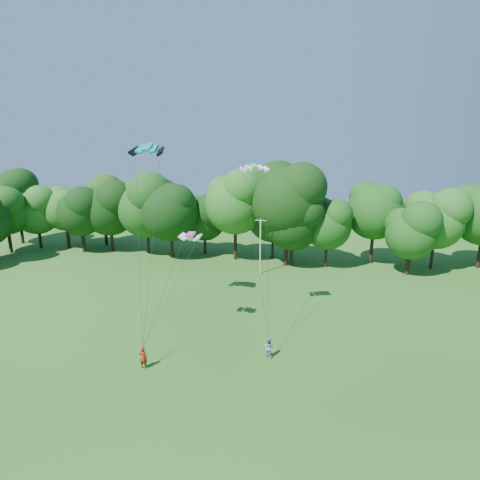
# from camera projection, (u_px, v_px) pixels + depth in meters

# --- Properties ---
(ground) EXTENTS (160.00, 160.00, 0.00)m
(ground) POSITION_uv_depth(u_px,v_px,m) (212.00, 434.00, 21.83)
(ground) COLOR #275918
(ground) RESTS_ON ground
(utility_pole) EXTENTS (1.48, 0.18, 7.39)m
(utility_pole) POSITION_uv_depth(u_px,v_px,m) (260.00, 246.00, 49.20)
(utility_pole) COLOR beige
(utility_pole) RESTS_ON ground
(kite_flyer_left) EXTENTS (0.65, 0.44, 1.76)m
(kite_flyer_left) POSITION_uv_depth(u_px,v_px,m) (143.00, 358.00, 28.21)
(kite_flyer_left) COLOR maroon
(kite_flyer_left) RESTS_ON ground
(kite_flyer_right) EXTENTS (0.98, 0.87, 1.66)m
(kite_flyer_right) POSITION_uv_depth(u_px,v_px,m) (269.00, 347.00, 29.80)
(kite_flyer_right) COLOR #90A3C7
(kite_flyer_right) RESTS_ON ground
(kite_teal) EXTENTS (3.11, 1.40, 0.78)m
(kite_teal) POSITION_uv_depth(u_px,v_px,m) (147.00, 147.00, 33.90)
(kite_teal) COLOR #05A0A0
(kite_teal) RESTS_ON ground
(kite_green) EXTENTS (2.70, 2.00, 0.41)m
(kite_green) POSITION_uv_depth(u_px,v_px,m) (254.00, 166.00, 32.11)
(kite_green) COLOR #40E522
(kite_green) RESTS_ON ground
(kite_pink) EXTENTS (1.98, 1.03, 0.31)m
(kite_pink) POSITION_uv_depth(u_px,v_px,m) (191.00, 234.00, 31.95)
(kite_pink) COLOR #DD3D9C
(kite_pink) RESTS_ON ground
(tree_back_west) EXTENTS (8.59, 8.59, 12.50)m
(tree_back_west) POSITION_uv_depth(u_px,v_px,m) (103.00, 200.00, 63.32)
(tree_back_west) COLOR black
(tree_back_west) RESTS_ON ground
(tree_back_center) EXTENTS (10.97, 10.97, 15.96)m
(tree_back_center) POSITION_uv_depth(u_px,v_px,m) (288.00, 196.00, 51.16)
(tree_back_center) COLOR #342614
(tree_back_center) RESTS_ON ground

